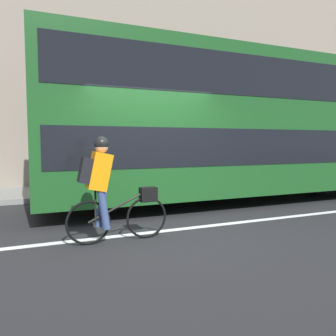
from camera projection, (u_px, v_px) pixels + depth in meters
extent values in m
plane|color=#232326|center=(173.00, 232.00, 5.45)|extent=(80.00, 80.00, 0.00)
cube|color=silver|center=(170.00, 230.00, 5.55)|extent=(50.00, 0.14, 0.01)
cube|color=gray|center=(109.00, 190.00, 9.89)|extent=(60.00, 2.38, 0.13)
cube|color=gray|center=(98.00, 51.00, 10.78)|extent=(60.00, 0.30, 8.96)
cylinder|color=black|center=(318.00, 176.00, 9.48)|extent=(1.01, 0.30, 1.01)
cylinder|color=black|center=(119.00, 187.00, 7.21)|extent=(1.01, 0.30, 1.01)
cube|color=#194C1E|center=(232.00, 155.00, 8.29)|extent=(9.51, 2.45, 1.76)
cube|color=black|center=(233.00, 146.00, 8.28)|extent=(9.13, 2.47, 0.77)
cube|color=#194C1E|center=(233.00, 89.00, 8.17)|extent=(9.51, 2.35, 1.54)
cube|color=black|center=(233.00, 85.00, 8.16)|extent=(9.13, 2.37, 0.86)
torus|color=black|center=(147.00, 217.00, 5.09)|extent=(0.65, 0.04, 0.65)
torus|color=black|center=(88.00, 223.00, 4.75)|extent=(0.65, 0.04, 0.65)
cylinder|color=black|center=(118.00, 206.00, 4.90)|extent=(0.91, 0.03, 0.44)
cylinder|color=black|center=(96.00, 206.00, 4.77)|extent=(0.03, 0.03, 0.48)
cube|color=black|center=(148.00, 194.00, 5.07)|extent=(0.26, 0.16, 0.22)
cube|color=orange|center=(99.00, 171.00, 4.75)|extent=(0.37, 0.32, 0.58)
cube|color=black|center=(85.00, 170.00, 4.67)|extent=(0.21, 0.26, 0.38)
cylinder|color=#384C7A|center=(101.00, 208.00, 4.89)|extent=(0.21, 0.11, 0.58)
cylinder|color=#384C7A|center=(104.00, 210.00, 4.73)|extent=(0.19, 0.11, 0.58)
sphere|color=tan|center=(102.00, 147.00, 4.74)|extent=(0.19, 0.19, 0.19)
sphere|color=black|center=(101.00, 144.00, 4.74)|extent=(0.21, 0.21, 0.21)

